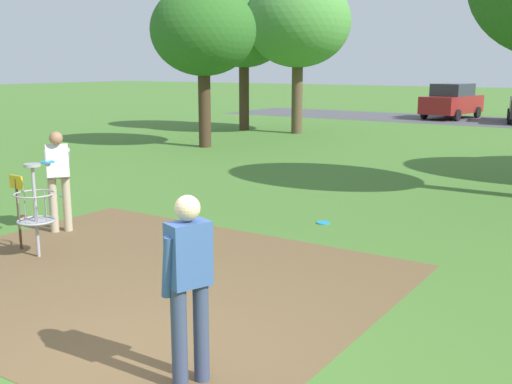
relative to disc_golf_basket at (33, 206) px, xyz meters
name	(u,v)px	position (x,y,z in m)	size (l,w,h in m)	color
ground_plane	(135,373)	(3.74, -1.78, -0.75)	(160.00, 160.00, 0.00)	#47752D
dirt_tee_pad	(136,276)	(1.86, 0.16, -0.75)	(6.55, 5.32, 0.01)	brown
disc_golf_basket	(33,206)	(0.00, 0.00, 0.00)	(0.98, 0.58, 1.39)	#9E9EA3
player_foreground_watching	(189,280)	(4.29, -1.63, 0.21)	(0.44, 0.50, 1.71)	#384260
player_throwing	(58,174)	(-0.79, 1.11, 0.23)	(0.74, 1.01, 1.71)	tan
frisbee_near_basket	(323,223)	(2.66, 4.05, -0.74)	(0.24, 0.24, 0.02)	#1E93DB
frisbee_mid_grass	(26,218)	(-2.06, 1.34, -0.74)	(0.24, 0.24, 0.02)	red
frisbee_far_left	(65,196)	(-3.07, 3.06, -0.74)	(0.21, 0.21, 0.02)	#1E93DB
tree_mid_right	(203,31)	(-5.61, 11.21, 3.14)	(3.55, 3.55, 5.44)	#422D1E
tree_far_left	(298,22)	(-5.15, 16.80, 3.72)	(4.27, 4.27, 6.32)	brown
tree_far_center	(244,30)	(-7.72, 16.66, 3.52)	(3.81, 3.81, 5.93)	#422D1E
parked_car_leftmost	(452,101)	(-1.89, 27.70, 0.17)	(2.41, 4.41, 1.84)	maroon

